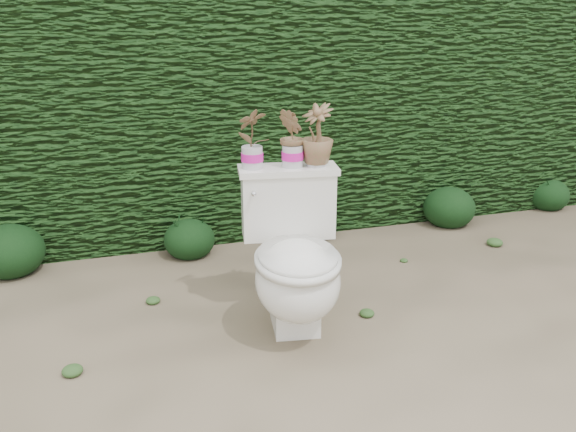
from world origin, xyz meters
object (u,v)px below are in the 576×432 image
object	(u,v)px
potted_plant_center	(293,139)
toilet	(295,263)
potted_plant_left	(252,140)
potted_plant_right	(317,137)

from	to	relation	value
potted_plant_center	toilet	bearing A→B (deg)	-9.52
toilet	potted_plant_center	size ratio (longest dim) A/B	2.77
toilet	potted_plant_left	xyz separation A→B (m)	(-0.14, 0.26, 0.56)
toilet	potted_plant_center	distance (m)	0.61
potted_plant_left	potted_plant_center	distance (m)	0.20
potted_plant_right	toilet	bearing A→B (deg)	-70.09
toilet	potted_plant_right	xyz separation A→B (m)	(0.18, 0.22, 0.57)
potted_plant_left	potted_plant_right	size ratio (longest dim) A/B	0.96
potted_plant_left	potted_plant_center	size ratio (longest dim) A/B	1.02
potted_plant_right	potted_plant_left	bearing A→B (deg)	-129.04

